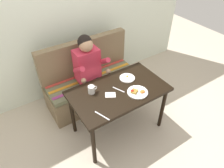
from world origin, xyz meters
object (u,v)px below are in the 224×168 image
at_px(plate_eggs, 127,78).
at_px(person, 90,68).
at_px(couch, 91,82).
at_px(plate_breakfast, 137,92).
at_px(fork, 118,90).
at_px(knife, 102,116).
at_px(table, 118,95).
at_px(napkin, 110,95).
at_px(coffee_mug, 92,89).

bearing_deg(plate_eggs, person, 124.12).
bearing_deg(person, couch, 63.23).
relative_size(plate_breakfast, plate_eggs, 1.24).
bearing_deg(fork, knife, -169.28).
height_order(table, person, person).
height_order(table, napkin, napkin).
bearing_deg(person, plate_breakfast, -72.04).
bearing_deg(couch, coffee_mug, -115.68).
distance_m(plate_breakfast, plate_eggs, 0.30).
bearing_deg(person, coffee_mug, -115.26).
height_order(person, plate_eggs, person).
bearing_deg(coffee_mug, fork, -23.57).
distance_m(table, coffee_mug, 0.36).
distance_m(plate_breakfast, knife, 0.56).
relative_size(plate_breakfast, napkin, 2.02).
height_order(plate_eggs, napkin, plate_eggs).
bearing_deg(fork, plate_breakfast, -70.19).
distance_m(couch, coffee_mug, 0.83).
bearing_deg(plate_eggs, coffee_mug, 179.13).
height_order(couch, person, person).
distance_m(couch, plate_breakfast, 1.03).
xyz_separation_m(table, fork, (-0.00, 0.00, 0.08)).
height_order(table, fork, fork).
height_order(plate_breakfast, knife, plate_breakfast).
xyz_separation_m(fork, knife, (-0.39, -0.26, 0.00)).
bearing_deg(fork, couch, 66.81).
bearing_deg(coffee_mug, person, 64.74).
bearing_deg(napkin, person, 85.37).
bearing_deg(coffee_mug, table, -24.11).
xyz_separation_m(coffee_mug, knife, (-0.09, -0.39, -0.05)).
distance_m(person, plate_eggs, 0.56).
bearing_deg(couch, table, -90.00).
height_order(plate_breakfast, fork, plate_breakfast).
bearing_deg(knife, plate_eggs, 12.08).
bearing_deg(plate_breakfast, fork, 132.82).
distance_m(person, knife, 0.90).
bearing_deg(table, person, 98.51).
relative_size(table, knife, 6.00).
relative_size(table, person, 0.99).
relative_size(coffee_mug, fork, 0.69).
bearing_deg(plate_breakfast, plate_eggs, 77.13).
distance_m(fork, knife, 0.47).
height_order(napkin, fork, napkin).
height_order(plate_breakfast, plate_eggs, plate_breakfast).
distance_m(plate_eggs, knife, 0.73).
height_order(person, knife, person).
relative_size(coffee_mug, knife, 0.59).
relative_size(person, coffee_mug, 10.27).
xyz_separation_m(person, coffee_mug, (-0.21, -0.45, 0.04)).
bearing_deg(fork, table, -85.03).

